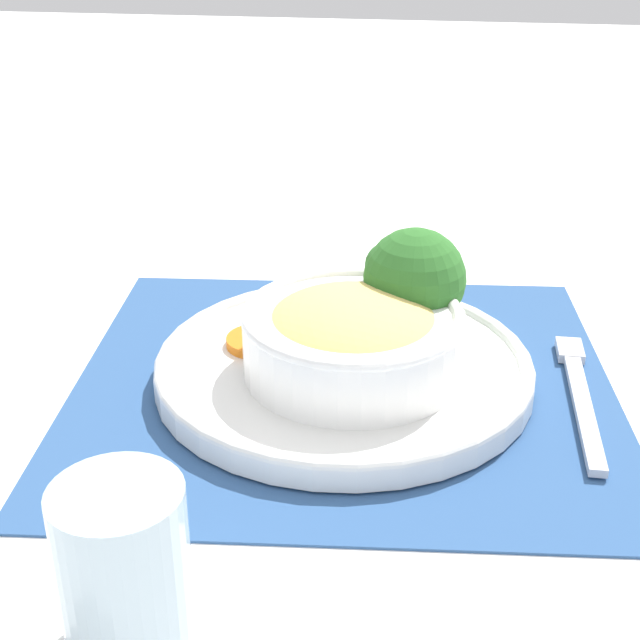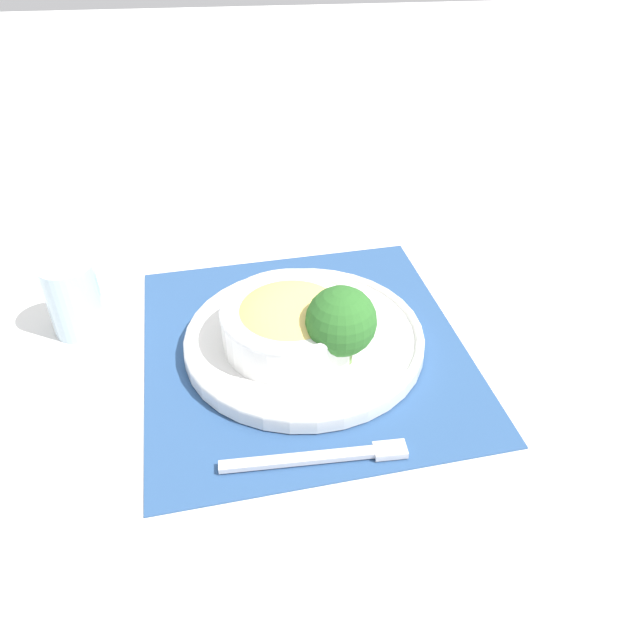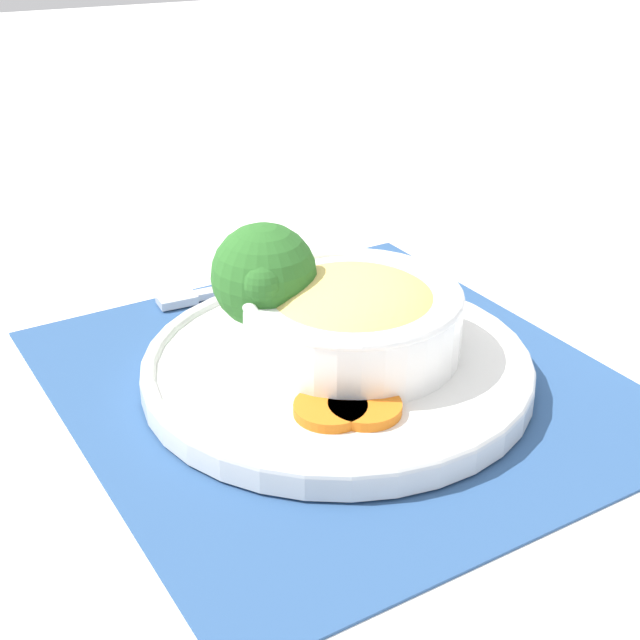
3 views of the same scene
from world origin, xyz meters
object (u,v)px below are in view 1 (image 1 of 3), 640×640
at_px(broccoli_floret, 414,280).
at_px(bowl, 353,335).
at_px(fork, 578,386).
at_px(water_glass, 125,579).

bearing_deg(broccoli_floret, bowl, -127.09).
bearing_deg(broccoli_floret, fork, -10.88).
bearing_deg(water_glass, bowl, 73.14).
bearing_deg(bowl, water_glass, -106.86).
relative_size(water_glass, fork, 0.51).
distance_m(broccoli_floret, water_glass, 0.33).
xyz_separation_m(water_glass, fork, (0.24, 0.28, -0.03)).
relative_size(bowl, fork, 0.87).
relative_size(broccoli_floret, fork, 0.51).
height_order(broccoli_floret, water_glass, broccoli_floret).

